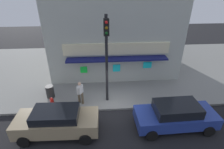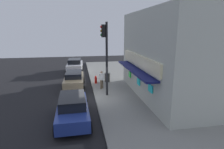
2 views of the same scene
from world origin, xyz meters
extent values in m
plane|color=black|center=(0.00, 0.00, 0.00)|extent=(50.40, 50.40, 0.00)
cube|color=gray|center=(0.00, 6.18, 0.07)|extent=(33.60, 12.36, 0.15)
cube|color=#ADB2A8|center=(0.51, 7.50, 3.49)|extent=(10.58, 8.02, 6.68)
cube|color=beige|center=(0.51, 3.41, 3.08)|extent=(8.04, 0.16, 0.88)
cube|color=navy|center=(0.51, 3.06, 2.40)|extent=(7.62, 0.90, 0.12)
cube|color=#19E53F|center=(-2.09, 3.43, 1.40)|extent=(0.53, 0.08, 0.51)
cube|color=#19D8E5|center=(0.51, 3.43, 1.45)|extent=(0.58, 0.08, 0.59)
cube|color=#19D8E5|center=(2.99, 3.43, 1.64)|extent=(0.68, 0.08, 0.51)
cylinder|color=black|center=(-0.37, 1.03, 3.07)|extent=(0.18, 0.18, 5.84)
cube|color=black|center=(-0.37, 0.78, 5.32)|extent=(0.32, 0.28, 0.95)
sphere|color=red|center=(-0.37, 0.63, 5.62)|extent=(0.18, 0.18, 0.18)
sphere|color=brown|center=(-0.37, 0.63, 5.32)|extent=(0.18, 0.18, 0.18)
sphere|color=#0F4C19|center=(-0.37, 0.63, 5.02)|extent=(0.18, 0.18, 0.18)
cylinder|color=red|center=(-4.02, 0.45, 0.45)|extent=(0.24, 0.24, 0.60)
sphere|color=red|center=(-4.02, 0.45, 0.82)|extent=(0.21, 0.21, 0.21)
cylinder|color=red|center=(-4.20, 0.45, 0.48)|extent=(0.12, 0.10, 0.10)
cylinder|color=red|center=(-3.83, 0.45, 0.48)|extent=(0.12, 0.10, 0.10)
cylinder|color=#2D2D2D|center=(-4.43, 1.70, 0.60)|extent=(0.56, 0.56, 0.90)
cylinder|color=brown|center=(-2.30, 0.89, 0.56)|extent=(0.22, 0.22, 0.82)
cylinder|color=brown|center=(-2.06, 0.74, 0.56)|extent=(0.22, 0.22, 0.82)
cube|color=silver|center=(-2.18, 0.82, 1.26)|extent=(0.42, 0.47, 0.58)
sphere|color=tan|center=(-2.18, 0.82, 1.69)|extent=(0.22, 0.22, 0.22)
cylinder|color=silver|center=(-2.30, 0.63, 1.23)|extent=(0.14, 0.14, 0.52)
cylinder|color=silver|center=(-2.06, 1.01, 1.23)|extent=(0.14, 0.14, 0.52)
cube|color=#9E8966|center=(-3.24, -1.66, 0.72)|extent=(4.55, 1.85, 0.80)
cube|color=black|center=(-3.24, -1.66, 1.36)|extent=(2.47, 1.51, 0.46)
cylinder|color=black|center=(-1.64, -0.85, 0.32)|extent=(0.65, 0.24, 0.64)
cylinder|color=black|center=(-1.69, -2.57, 0.32)|extent=(0.65, 0.24, 0.64)
cylinder|color=black|center=(-4.79, -0.76, 0.32)|extent=(0.65, 0.24, 0.64)
cylinder|color=black|center=(-4.84, -2.48, 0.32)|extent=(0.65, 0.24, 0.64)
cube|color=navy|center=(3.42, -1.63, 0.67)|extent=(4.62, 1.90, 0.71)
cube|color=black|center=(3.42, -1.63, 1.30)|extent=(2.50, 1.56, 0.55)
cylinder|color=black|center=(5.00, -0.70, 0.32)|extent=(0.64, 0.23, 0.64)
cylinder|color=black|center=(5.05, -2.49, 0.32)|extent=(0.64, 0.23, 0.64)
cylinder|color=black|center=(1.80, -0.77, 0.32)|extent=(0.64, 0.23, 0.64)
cylinder|color=black|center=(1.84, -2.56, 0.32)|extent=(0.64, 0.23, 0.64)
camera|label=1|loc=(-0.77, -9.12, 7.64)|focal=28.25mm
camera|label=2|loc=(14.20, -1.15, 5.41)|focal=30.14mm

